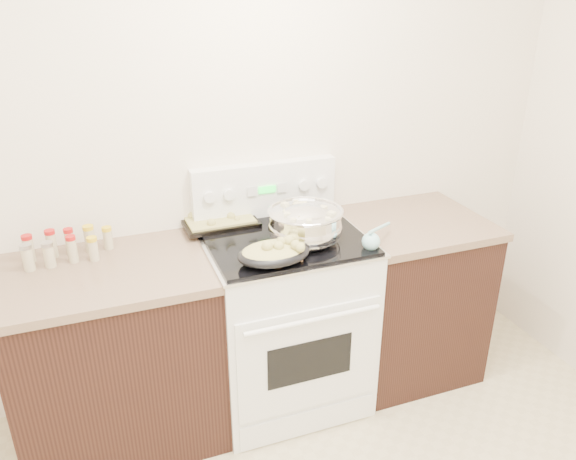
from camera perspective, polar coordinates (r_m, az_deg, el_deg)
name	(u,v)px	position (r m, az deg, el deg)	size (l,w,h in m)	color
room_shell	(368,196)	(1.07, 8.14, 3.41)	(4.10, 3.60, 2.75)	#F1E4D0
counter_left	(118,355)	(2.82, -16.85, -12.03)	(0.93, 0.67, 0.92)	black
counter_right	(406,295)	(3.22, 11.94, -6.46)	(0.73, 0.67, 0.92)	black
kitchen_range	(284,316)	(2.92, -0.38, -8.75)	(0.78, 0.73, 1.22)	white
mixing_bowl	(305,225)	(2.62, 1.76, 0.49)	(0.36, 0.36, 0.21)	silver
roasting_pan	(275,252)	(2.44, -1.36, -2.24)	(0.33, 0.24, 0.11)	black
baking_sheet	(220,220)	(2.86, -6.95, 1.06)	(0.37, 0.27, 0.06)	black
wooden_spoon	(279,260)	(2.45, -0.89, -3.04)	(0.14, 0.22, 0.04)	#B27C51
blue_ladle	(372,240)	(2.61, 8.51, -1.02)	(0.23, 0.21, 0.11)	#92D2D9
spice_jars	(64,247)	(2.70, -21.80, -1.57)	(0.39, 0.15, 0.13)	#BFB28C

